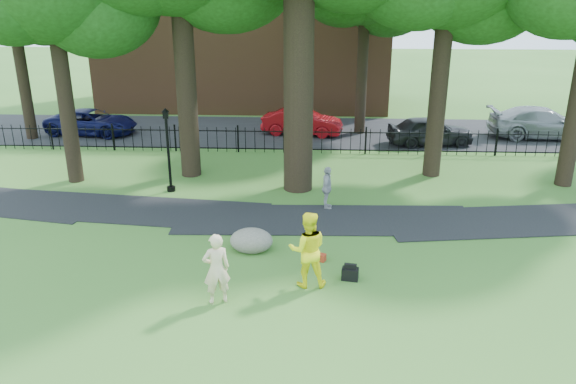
# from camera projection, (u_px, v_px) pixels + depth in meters

# --- Properties ---
(ground) EXTENTS (120.00, 120.00, 0.00)m
(ground) POSITION_uv_depth(u_px,v_px,m) (289.00, 275.00, 15.28)
(ground) COLOR #346423
(ground) RESTS_ON ground
(footpath) EXTENTS (36.07, 3.85, 0.03)m
(footpath) POSITION_uv_depth(u_px,v_px,m) (324.00, 220.00, 18.89)
(footpath) COLOR black
(footpath) RESTS_ON ground
(street) EXTENTS (80.00, 7.00, 0.02)m
(street) POSITION_uv_depth(u_px,v_px,m) (303.00, 132.00, 30.28)
(street) COLOR black
(street) RESTS_ON ground
(iron_fence) EXTENTS (44.00, 0.04, 1.20)m
(iron_fence) POSITION_uv_depth(u_px,v_px,m) (302.00, 141.00, 26.32)
(iron_fence) COLOR black
(iron_fence) RESTS_ON ground
(brick_building) EXTENTS (18.00, 8.00, 12.00)m
(brick_building) POSITION_uv_depth(u_px,v_px,m) (245.00, 10.00, 35.90)
(brick_building) COLOR brown
(brick_building) RESTS_ON ground
(woman) EXTENTS (0.79, 0.66, 1.85)m
(woman) POSITION_uv_depth(u_px,v_px,m) (216.00, 269.00, 13.67)
(woman) COLOR beige
(woman) RESTS_ON ground
(man) EXTENTS (1.06, 0.86, 2.05)m
(man) POSITION_uv_depth(u_px,v_px,m) (308.00, 249.00, 14.45)
(man) COLOR #FFF615
(man) RESTS_ON ground
(pedestrian) EXTENTS (0.44, 0.92, 1.54)m
(pedestrian) POSITION_uv_depth(u_px,v_px,m) (327.00, 188.00, 19.63)
(pedestrian) COLOR #9B9A9F
(pedestrian) RESTS_ON ground
(boulder) EXTENTS (1.52, 1.33, 0.74)m
(boulder) POSITION_uv_depth(u_px,v_px,m) (251.00, 239.00, 16.61)
(boulder) COLOR slate
(boulder) RESTS_ON ground
(lamppost) EXTENTS (0.32, 0.32, 3.23)m
(lamppost) POSITION_uv_depth(u_px,v_px,m) (168.00, 151.00, 21.04)
(lamppost) COLOR black
(lamppost) RESTS_ON ground
(backpack) EXTENTS (0.48, 0.34, 0.33)m
(backpack) POSITION_uv_depth(u_px,v_px,m) (350.00, 274.00, 15.01)
(backpack) COLOR black
(backpack) RESTS_ON ground
(red_bag) EXTENTS (0.36, 0.31, 0.21)m
(red_bag) POSITION_uv_depth(u_px,v_px,m) (320.00, 257.00, 16.06)
(red_bag) COLOR #9E2E17
(red_bag) RESTS_ON ground
(red_sedan) EXTENTS (4.36, 2.12, 1.38)m
(red_sedan) POSITION_uv_depth(u_px,v_px,m) (302.00, 122.00, 29.58)
(red_sedan) COLOR maroon
(red_sedan) RESTS_ON ground
(navy_van) EXTENTS (4.93, 2.69, 1.31)m
(navy_van) POSITION_uv_depth(u_px,v_px,m) (91.00, 122.00, 29.68)
(navy_van) COLOR #0B0D38
(navy_van) RESTS_ON ground
(grey_car) EXTENTS (4.33, 2.18, 1.42)m
(grey_car) POSITION_uv_depth(u_px,v_px,m) (430.00, 131.00, 27.68)
(grey_car) COLOR black
(grey_car) RESTS_ON ground
(silver_car) EXTENTS (5.48, 2.33, 1.58)m
(silver_car) POSITION_uv_depth(u_px,v_px,m) (543.00, 123.00, 28.92)
(silver_car) COLOR gray
(silver_car) RESTS_ON ground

